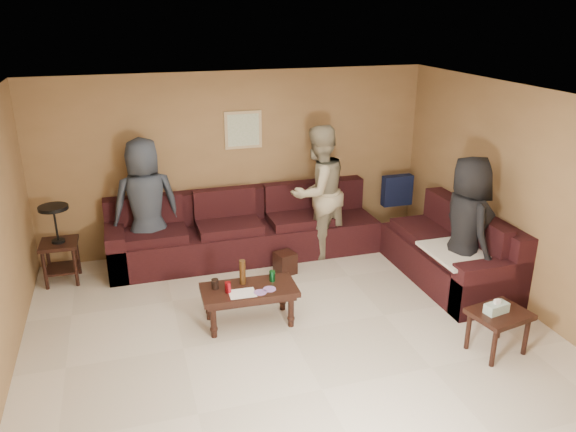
# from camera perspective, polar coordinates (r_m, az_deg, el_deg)

# --- Properties ---
(room) EXTENTS (5.60, 5.50, 2.50)m
(room) POSITION_cam_1_polar(r_m,az_deg,el_deg) (5.50, 0.09, 3.22)
(room) COLOR beige
(room) RESTS_ON ground
(sectional_sofa) EXTENTS (4.65, 2.90, 0.97)m
(sectional_sofa) POSITION_cam_1_polar(r_m,az_deg,el_deg) (7.56, 2.62, -2.65)
(sectional_sofa) COLOR black
(sectional_sofa) RESTS_ON ground
(coffee_table) EXTENTS (1.05, 0.56, 0.71)m
(coffee_table) POSITION_cam_1_polar(r_m,az_deg,el_deg) (6.19, -4.02, -7.79)
(coffee_table) COLOR black
(coffee_table) RESTS_ON ground
(end_table_left) EXTENTS (0.46, 0.46, 1.02)m
(end_table_left) POSITION_cam_1_polar(r_m,az_deg,el_deg) (7.57, -22.28, -2.52)
(end_table_left) COLOR black
(end_table_left) RESTS_ON ground
(side_table_right) EXTENTS (0.62, 0.54, 0.60)m
(side_table_right) POSITION_cam_1_polar(r_m,az_deg,el_deg) (6.05, 20.62, -9.60)
(side_table_right) COLOR black
(side_table_right) RESTS_ON ground
(waste_bin) EXTENTS (0.29, 0.29, 0.29)m
(waste_bin) POSITION_cam_1_polar(r_m,az_deg,el_deg) (7.38, -0.28, -4.78)
(waste_bin) COLOR black
(waste_bin) RESTS_ON ground
(wall_art) EXTENTS (0.52, 0.04, 0.52)m
(wall_art) POSITION_cam_1_polar(r_m,az_deg,el_deg) (7.84, -4.58, 8.71)
(wall_art) COLOR tan
(wall_art) RESTS_ON ground
(person_left) EXTENTS (0.92, 0.66, 1.77)m
(person_left) POSITION_cam_1_polar(r_m,az_deg,el_deg) (7.49, -14.21, 1.08)
(person_left) COLOR #2C333D
(person_left) RESTS_ON ground
(person_middle) EXTENTS (1.10, 0.99, 1.84)m
(person_middle) POSITION_cam_1_polar(r_m,az_deg,el_deg) (7.66, 3.07, 2.43)
(person_middle) COLOR tan
(person_middle) RESTS_ON ground
(person_right) EXTENTS (0.62, 0.89, 1.73)m
(person_right) POSITION_cam_1_polar(r_m,az_deg,el_deg) (6.88, 17.64, -1.20)
(person_right) COLOR black
(person_right) RESTS_ON ground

